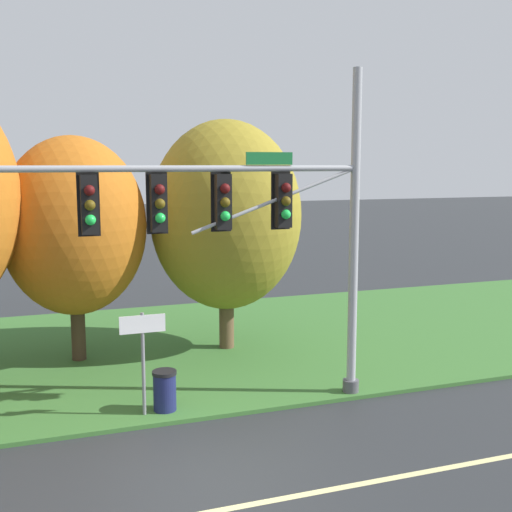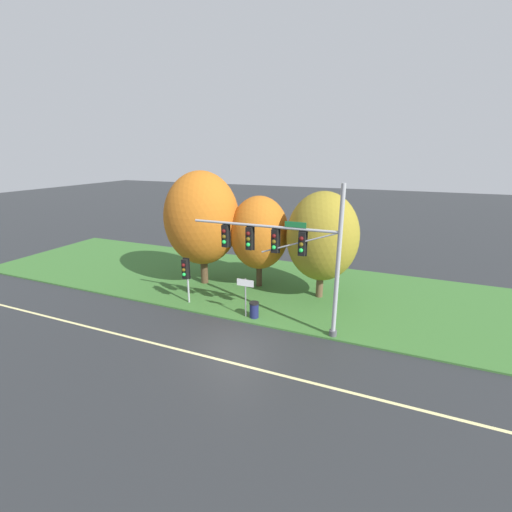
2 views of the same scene
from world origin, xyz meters
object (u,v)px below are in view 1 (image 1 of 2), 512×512
Objects in this scene: tree_behind_signpost at (226,216)px; traffic_signal_mast at (250,216)px; route_sign_post at (143,346)px; trash_bin at (165,390)px; tree_left_of_mast at (74,226)px.

traffic_signal_mast is at bearing -100.41° from tree_behind_signpost.
traffic_signal_mast reaches higher than tree_behind_signpost.
route_sign_post is (-2.43, 0.24, -2.85)m from traffic_signal_mast.
tree_behind_signpost reaches higher than trash_bin.
tree_behind_signpost is 7.41× the size of trash_bin.
tree_behind_signpost reaches higher than route_sign_post.
trash_bin is (0.49, 0.11, -1.11)m from route_sign_post.
tree_behind_signpost reaches higher than tree_left_of_mast.
trash_bin is at bearing -122.67° from tree_behind_signpost.
traffic_signal_mast is 8.78× the size of trash_bin.
trash_bin is at bearing 169.76° from traffic_signal_mast.
trash_bin is (1.55, -4.64, -3.38)m from tree_left_of_mast.
traffic_signal_mast is at bearing -54.96° from tree_left_of_mast.
traffic_signal_mast is 1.19× the size of tree_behind_signpost.
traffic_signal_mast is 3.49× the size of route_sign_post.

